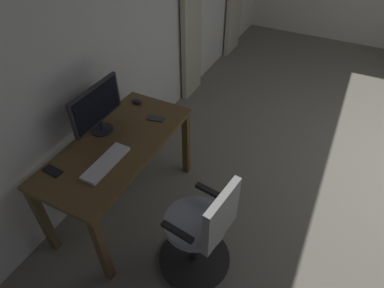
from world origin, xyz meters
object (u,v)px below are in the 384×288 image
Objects in this scene: computer_keyboard at (106,163)px; desk at (118,153)px; computer_monitor at (97,107)px; cell_phone_face_up at (52,171)px; cell_phone_by_monitor at (156,118)px; office_chair at (201,232)px; computer_mouse at (137,101)px.

desk is at bearing -160.85° from computer_keyboard.
desk is 3.25× the size of computer_keyboard.
cell_phone_face_up is at bearing -1.52° from computer_monitor.
computer_keyboard reaches higher than cell_phone_by_monitor.
computer_monitor is at bearing 81.27° from office_chair.
computer_keyboard reaches higher than desk.
cell_phone_by_monitor is 0.92m from cell_phone_face_up.
cell_phone_by_monitor is 1.00× the size of cell_phone_face_up.
office_chair is 0.85m from computer_keyboard.
office_chair reaches higher than desk.
desk is at bearing 68.37° from computer_monitor.
cell_phone_by_monitor is (-0.63, 0.03, -0.01)m from computer_keyboard.
computer_mouse is 0.69× the size of cell_phone_face_up.
desk is 0.91m from office_chair.
cell_phone_face_up is at bearing 109.37° from office_chair.
cell_phone_face_up is (0.45, -0.22, 0.11)m from desk.
computer_keyboard is 0.37m from cell_phone_face_up.
office_chair is 1.32m from computer_mouse.
cell_phone_by_monitor is at bearing 176.92° from computer_keyboard.
cell_phone_by_monitor is (0.13, 0.28, -0.01)m from computer_mouse.
cell_phone_face_up is at bearing -2.92° from computer_mouse.
computer_mouse reaches higher than desk.
office_chair is 9.32× the size of computer_mouse.
desk is 0.51m from cell_phone_face_up.
computer_keyboard is at bearing -14.95° from cell_phone_by_monitor.
computer_monitor is (-0.08, -0.20, 0.33)m from desk.
cell_phone_by_monitor is (-0.41, 0.11, 0.11)m from desk.
office_chair is at bearing 53.16° from computer_mouse.
computer_keyboard is at bearing 19.15° from desk.
desk is 0.57m from computer_mouse.
computer_mouse is at bearing 60.87° from office_chair.
computer_mouse reaches higher than cell_phone_face_up.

